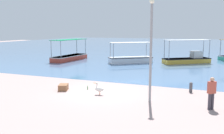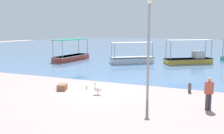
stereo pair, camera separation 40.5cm
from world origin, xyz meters
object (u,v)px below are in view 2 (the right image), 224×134
at_px(pelican, 97,89).
at_px(mooring_bollard, 190,87).
at_px(cargo_crate, 62,87).
at_px(glass_bottle, 86,88).
at_px(fisherman_standing, 209,93).
at_px(fishing_boat_near_left, 190,58).
at_px(fishing_boat_near_right, 132,59).
at_px(lamp_post, 149,45).
at_px(fishing_boat_outer, 71,56).

height_order(pelican, mooring_bollard, pelican).
distance_m(pelican, cargo_crate, 2.75).
bearing_deg(glass_bottle, mooring_bollard, 15.41).
bearing_deg(fisherman_standing, cargo_crate, 176.00).
bearing_deg(pelican, mooring_bollard, 27.58).
height_order(pelican, cargo_crate, pelican).
height_order(fishing_boat_near_left, mooring_bollard, fishing_boat_near_left).
xyz_separation_m(fishing_boat_near_right, cargo_crate, (-0.01, -14.77, -0.32)).
bearing_deg(lamp_post, glass_bottle, 165.62).
bearing_deg(mooring_bollard, pelican, -152.42).
bearing_deg(lamp_post, fishing_boat_near_left, 88.45).
xyz_separation_m(fishing_boat_near_right, lamp_post, (6.02, -15.17, 2.69)).
height_order(fishing_boat_near_left, lamp_post, lamp_post).
height_order(lamp_post, mooring_bollard, lamp_post).
bearing_deg(lamp_post, fishing_boat_outer, 134.25).
xyz_separation_m(fishing_boat_near_left, fishing_boat_outer, (-14.74, -2.93, -0.07)).
bearing_deg(fishing_boat_outer, fisherman_standing, -40.40).
height_order(cargo_crate, glass_bottle, cargo_crate).
bearing_deg(fishing_boat_near_left, fisherman_standing, -81.19).
relative_size(cargo_crate, glass_bottle, 3.04).
bearing_deg(mooring_bollard, glass_bottle, -164.59).
height_order(fishing_boat_outer, glass_bottle, fishing_boat_outer).
distance_m(mooring_bollard, glass_bottle, 6.84).
height_order(fishing_boat_near_right, mooring_bollard, fishing_boat_near_right).
distance_m(fishing_boat_outer, glass_bottle, 16.59).
bearing_deg(pelican, cargo_crate, 176.62).
bearing_deg(fishing_boat_near_right, mooring_bollard, -56.63).
xyz_separation_m(lamp_post, cargo_crate, (-6.03, 0.40, -3.01)).
bearing_deg(fisherman_standing, fishing_boat_outer, 139.60).
xyz_separation_m(fishing_boat_near_right, glass_bottle, (1.43, -13.99, -0.42)).
relative_size(lamp_post, glass_bottle, 21.14).
distance_m(fishing_boat_outer, fisherman_standing, 22.99).
xyz_separation_m(fishing_boat_near_left, fisherman_standing, (2.76, -17.83, 0.32)).
height_order(pelican, fisherman_standing, fisherman_standing).
distance_m(fishing_boat_outer, cargo_crate, 16.46).
bearing_deg(fishing_boat_outer, fishing_boat_near_left, 11.25).
xyz_separation_m(fishing_boat_near_left, pelican, (-3.76, -17.34, -0.21)).
height_order(fishing_boat_outer, lamp_post, lamp_post).
relative_size(fishing_boat_outer, mooring_bollard, 9.15).
bearing_deg(fisherman_standing, mooring_bollard, 110.90).
bearing_deg(glass_bottle, fishing_boat_near_right, 95.82).
bearing_deg(pelican, fishing_boat_near_left, 77.77).
height_order(fishing_boat_near_right, glass_bottle, fishing_boat_near_right).
distance_m(fishing_boat_outer, lamp_post, 20.62).
xyz_separation_m(pelican, cargo_crate, (-2.74, 0.16, -0.17)).
relative_size(fishing_boat_near_left, fishing_boat_outer, 0.90).
distance_m(fishing_boat_near_left, cargo_crate, 18.37).
relative_size(fishing_boat_outer, pelican, 7.77).
bearing_deg(glass_bottle, pelican, -35.76).
bearing_deg(lamp_post, mooring_bollard, 56.26).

